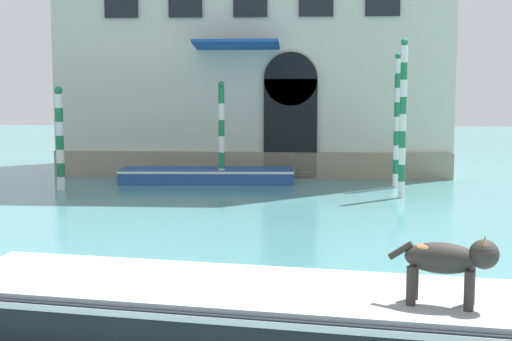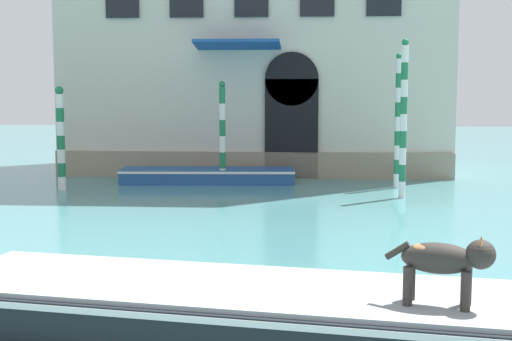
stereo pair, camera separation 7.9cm
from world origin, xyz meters
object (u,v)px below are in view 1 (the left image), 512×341
object	(u,v)px
dog_on_deck	(449,260)
mooring_pole_3	(397,121)
mooring_pole_0	(222,133)
boat_moored_near_palazzo	(207,175)
mooring_pole_2	(403,119)
mooring_pole_1	(60,138)
boat_foreground	(252,308)

from	to	relation	value
dog_on_deck	mooring_pole_3	size ratio (longest dim) A/B	0.29
dog_on_deck	mooring_pole_0	size ratio (longest dim) A/B	0.36
boat_moored_near_palazzo	mooring_pole_0	bearing A→B (deg)	-38.15
boat_moored_near_palazzo	mooring_pole_2	world-z (taller)	mooring_pole_2
mooring_pole_1	mooring_pole_3	distance (m)	10.65
boat_moored_near_palazzo	mooring_pole_3	bearing A→B (deg)	-10.54
mooring_pole_1	mooring_pole_2	xyz separation A→B (m)	(10.45, -0.85, 0.67)
mooring_pole_3	mooring_pole_1	bearing A→B (deg)	-172.91
boat_moored_near_palazzo	dog_on_deck	bearing A→B (deg)	-75.33
dog_on_deck	mooring_pole_2	xyz separation A→B (m)	(1.14, 12.62, 1.13)
boat_foreground	mooring_pole_1	distance (m)	14.59
dog_on_deck	boat_moored_near_palazzo	bearing A→B (deg)	123.23
mooring_pole_3	boat_moored_near_palazzo	bearing A→B (deg)	172.50
boat_moored_near_palazzo	mooring_pole_3	world-z (taller)	mooring_pole_3
dog_on_deck	mooring_pole_3	bearing A→B (deg)	100.71
mooring_pole_2	boat_moored_near_palazzo	bearing A→B (deg)	153.99
mooring_pole_1	mooring_pole_2	bearing A→B (deg)	-4.67
mooring_pole_2	mooring_pole_0	bearing A→B (deg)	154.97
boat_moored_near_palazzo	mooring_pole_2	distance (m)	7.12
mooring_pole_1	dog_on_deck	bearing A→B (deg)	-55.34
mooring_pole_1	boat_foreground	bearing A→B (deg)	-61.39
boat_moored_near_palazzo	mooring_pole_1	bearing A→B (deg)	-156.79
mooring_pole_2	mooring_pole_3	world-z (taller)	mooring_pole_2
boat_foreground	mooring_pole_0	size ratio (longest dim) A/B	2.54
boat_moored_near_palazzo	mooring_pole_0	size ratio (longest dim) A/B	1.73
boat_foreground	dog_on_deck	world-z (taller)	dog_on_deck
mooring_pole_0	mooring_pole_3	xyz separation A→B (m)	(5.69, -0.44, 0.43)
dog_on_deck	boat_moored_near_palazzo	xyz separation A→B (m)	(-4.98, 15.61, -0.93)
boat_foreground	mooring_pole_0	world-z (taller)	mooring_pole_0
mooring_pole_1	mooring_pole_2	distance (m)	10.51
boat_foreground	mooring_pole_1	bearing A→B (deg)	127.67
dog_on_deck	mooring_pole_1	size ratio (longest dim) A/B	0.38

